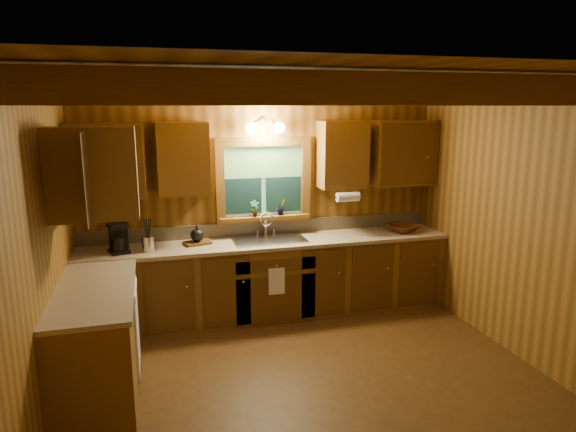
{
  "coord_description": "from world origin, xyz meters",
  "views": [
    {
      "loc": [
        -1.29,
        -3.85,
        2.4
      ],
      "look_at": [
        0.0,
        0.8,
        1.35
      ],
      "focal_mm": 31.65,
      "sensor_mm": 36.0,
      "label": 1
    }
  ],
  "objects_px": {
    "cutting_board": "(197,243)",
    "wicker_basket": "(402,228)",
    "sink": "(269,244)",
    "coffee_maker": "(118,237)"
  },
  "relations": [
    {
      "from": "sink",
      "to": "wicker_basket",
      "type": "height_order",
      "value": "sink"
    },
    {
      "from": "cutting_board",
      "to": "wicker_basket",
      "type": "distance_m",
      "value": 2.46
    },
    {
      "from": "wicker_basket",
      "to": "sink",
      "type": "bearing_deg",
      "value": 178.39
    },
    {
      "from": "coffee_maker",
      "to": "wicker_basket",
      "type": "distance_m",
      "value": 3.28
    },
    {
      "from": "sink",
      "to": "coffee_maker",
      "type": "distance_m",
      "value": 1.64
    },
    {
      "from": "cutting_board",
      "to": "coffee_maker",
      "type": "bearing_deg",
      "value": 173.01
    },
    {
      "from": "coffee_maker",
      "to": "cutting_board",
      "type": "relative_size",
      "value": 1.13
    },
    {
      "from": "sink",
      "to": "cutting_board",
      "type": "bearing_deg",
      "value": 175.82
    },
    {
      "from": "cutting_board",
      "to": "wicker_basket",
      "type": "bearing_deg",
      "value": -16.7
    },
    {
      "from": "sink",
      "to": "cutting_board",
      "type": "height_order",
      "value": "sink"
    }
  ]
}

